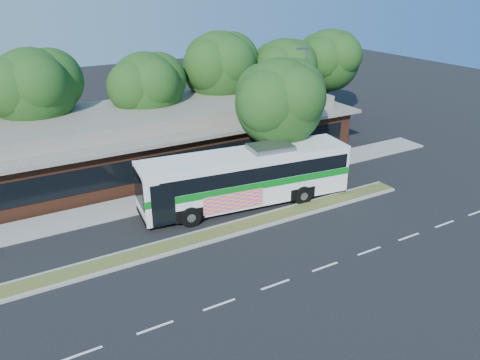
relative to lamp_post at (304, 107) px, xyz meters
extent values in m
plane|color=black|center=(-9.56, -6.00, -4.90)|extent=(120.00, 120.00, 0.00)
cube|color=#4A5825|center=(-9.56, -5.40, -4.83)|extent=(26.00, 1.10, 0.15)
cube|color=gray|center=(-9.56, 0.40, -4.84)|extent=(44.00, 2.60, 0.12)
cube|color=#542A1A|center=(-9.56, 7.00, -3.30)|extent=(32.00, 10.00, 3.20)
cube|color=gray|center=(-9.56, 7.00, -1.58)|extent=(33.20, 11.20, 0.24)
cube|color=gray|center=(-9.56, 7.00, -0.95)|extent=(30.00, 8.00, 1.00)
cube|color=black|center=(-9.56, 1.97, -3.20)|extent=(30.00, 0.06, 1.60)
cylinder|color=slate|center=(0.04, 0.00, -0.40)|extent=(0.16, 0.16, 9.00)
cube|color=slate|center=(-0.36, 0.00, 4.10)|extent=(0.90, 0.18, 0.14)
cylinder|color=black|center=(-16.56, 10.00, -2.80)|extent=(0.44, 0.44, 4.20)
sphere|color=#164316|center=(-16.56, 10.00, 1.10)|extent=(6.00, 6.00, 6.00)
sphere|color=#164316|center=(-15.21, 10.45, 1.58)|extent=(4.68, 4.68, 4.68)
cylinder|color=black|center=(-8.56, 9.00, -3.01)|extent=(0.44, 0.44, 3.78)
sphere|color=#164316|center=(-8.56, 9.00, 0.56)|extent=(5.60, 5.60, 5.60)
sphere|color=#164316|center=(-7.30, 9.42, 1.00)|extent=(4.37, 4.37, 4.37)
cylinder|color=black|center=(-1.56, 10.00, -2.70)|extent=(0.44, 0.44, 4.41)
sphere|color=#164316|center=(-1.56, 10.00, 1.37)|extent=(6.20, 6.20, 6.20)
sphere|color=#164316|center=(-0.17, 10.46, 1.86)|extent=(4.84, 4.84, 4.84)
cylinder|color=black|center=(4.44, 9.00, -2.97)|extent=(0.44, 0.44, 3.86)
sphere|color=#164316|center=(4.44, 9.00, 0.70)|extent=(5.80, 5.80, 5.80)
sphere|color=#164316|center=(5.74, 9.43, 1.16)|extent=(4.52, 4.52, 4.52)
cylinder|color=black|center=(10.44, 10.00, -2.85)|extent=(0.44, 0.44, 4.12)
sphere|color=#164316|center=(10.44, 10.00, 1.01)|extent=(6.00, 6.00, 6.00)
sphere|color=#164316|center=(11.79, 10.45, 1.49)|extent=(4.68, 4.68, 4.68)
cube|color=white|center=(-6.44, -2.86, -2.98)|extent=(13.66, 4.36, 3.09)
cube|color=black|center=(-6.11, -2.90, -2.36)|extent=(12.60, 4.29, 0.93)
cube|color=white|center=(-6.44, -2.86, -1.57)|extent=(13.68, 4.39, 0.29)
cube|color=#047016|center=(-6.44, -2.86, -3.07)|extent=(13.73, 4.44, 0.42)
cube|color=black|center=(-13.13, -2.09, -2.61)|extent=(0.35, 2.50, 1.91)
cube|color=black|center=(0.25, -3.63, -2.25)|extent=(0.33, 2.33, 1.23)
cube|color=#C13AC7|center=(-8.05, -4.15, -3.78)|extent=(3.78, 0.49, 1.12)
cube|color=slate|center=(-4.77, -3.05, -1.28)|extent=(2.87, 2.08, 0.34)
cylinder|color=black|center=(-10.71, -3.78, -4.29)|extent=(1.27, 0.54, 1.23)
cylinder|color=black|center=(-10.39, -1.00, -4.29)|extent=(1.27, 0.54, 1.23)
cylinder|color=black|center=(-3.27, -4.64, -4.29)|extent=(1.27, 0.54, 1.23)
cylinder|color=black|center=(-2.95, -1.85, -4.29)|extent=(1.27, 0.54, 1.23)
cylinder|color=black|center=(-2.61, -0.70, -2.96)|extent=(0.44, 0.44, 3.88)
sphere|color=#164316|center=(-2.61, -0.70, 0.76)|extent=(5.96, 5.96, 5.96)
sphere|color=#164316|center=(-1.27, -0.25, 1.24)|extent=(4.65, 4.65, 4.65)
camera|label=1|loc=(-20.12, -26.13, 8.49)|focal=35.00mm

